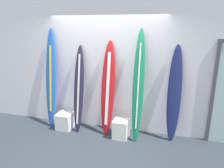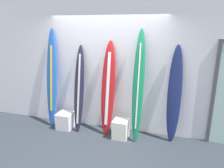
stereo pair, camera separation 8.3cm
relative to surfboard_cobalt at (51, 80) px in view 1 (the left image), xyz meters
The scene contains 9 objects.
ground 1.97m from the surfboard_cobalt, 38.44° to the right, with size 8.00×8.00×0.04m, color #2A3139.
wall_back 1.33m from the surfboard_cobalt, 13.33° to the left, with size 7.20×0.20×2.80m, color white.
surfboard_cobalt is the anchor object (origin of this frame).
surfboard_charcoal 0.72m from the surfboard_cobalt, ahead, with size 0.23×0.43×1.90m.
surfboard_crimson 1.35m from the surfboard_cobalt, ahead, with size 0.32×0.41×2.01m.
surfboard_emerald 2.00m from the surfboard_cobalt, ahead, with size 0.23×0.48×2.25m.
surfboard_navy 2.70m from the surfboard_cobalt, ahead, with size 0.27×0.28×1.95m.
display_block_left 1.91m from the surfboard_cobalt, ahead, with size 0.32×0.32×0.40m.
display_block_center 1.00m from the surfboard_cobalt, 20.49° to the right, with size 0.34×0.34×0.37m.
Camera 1 is at (1.27, -3.03, 2.30)m, focal length 33.29 mm.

